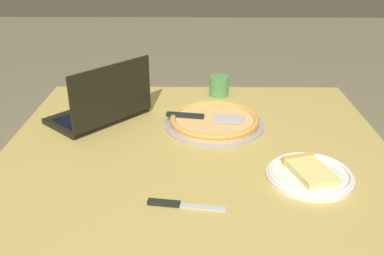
# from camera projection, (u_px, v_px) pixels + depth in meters

# --- Properties ---
(dining_table) EXTENTS (1.23, 1.08, 0.75)m
(dining_table) POSITION_uv_depth(u_px,v_px,m) (197.00, 159.00, 1.43)
(dining_table) COLOR tan
(dining_table) RESTS_ON ground_plane
(laptop) EXTENTS (0.38, 0.39, 0.22)m
(laptop) POSITION_uv_depth(u_px,v_px,m) (102.00, 108.00, 1.55)
(laptop) COLOR black
(laptop) RESTS_ON dining_table
(pizza_plate) EXTENTS (0.24, 0.24, 0.04)m
(pizza_plate) POSITION_uv_depth(u_px,v_px,m) (310.00, 174.00, 1.21)
(pizza_plate) COLOR white
(pizza_plate) RESTS_ON dining_table
(pizza_tray) EXTENTS (0.35, 0.35, 0.04)m
(pizza_tray) POSITION_uv_depth(u_px,v_px,m) (215.00, 121.00, 1.53)
(pizza_tray) COLOR #9D97A0
(pizza_tray) RESTS_ON dining_table
(table_knife) EXTENTS (0.20, 0.05, 0.01)m
(table_knife) POSITION_uv_depth(u_px,v_px,m) (179.00, 205.00, 1.09)
(table_knife) COLOR #B5B6B7
(table_knife) RESTS_ON dining_table
(drink_cup) EXTENTS (0.08, 0.08, 0.08)m
(drink_cup) POSITION_uv_depth(u_px,v_px,m) (219.00, 86.00, 1.78)
(drink_cup) COLOR #4D914E
(drink_cup) RESTS_ON dining_table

